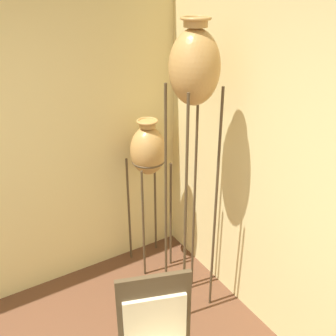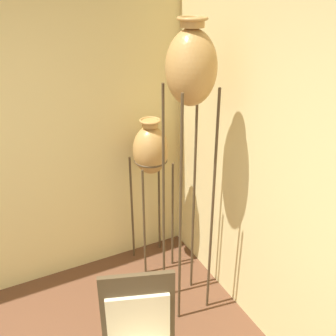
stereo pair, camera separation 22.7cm
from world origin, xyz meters
name	(u,v)px [view 1 (the left image)]	position (x,y,z in m)	size (l,w,h in m)	color
vase_stand_tall	(194,75)	(1.77, 1.30, 1.92)	(0.33, 0.33, 2.27)	#473823
vase_stand_medium	(148,153)	(1.75, 1.91, 1.14)	(0.30, 0.30, 1.44)	#473823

